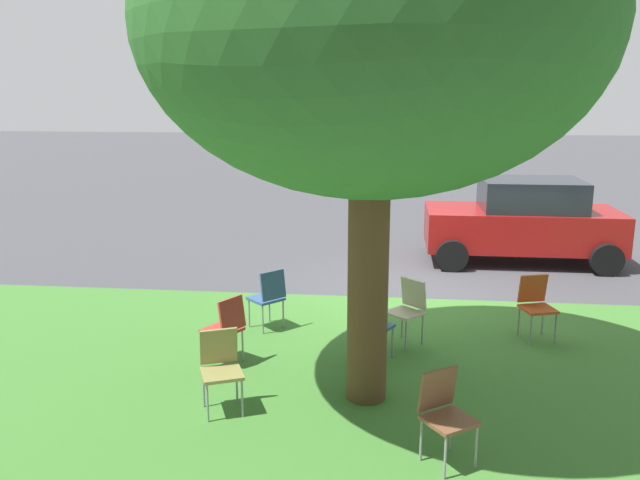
% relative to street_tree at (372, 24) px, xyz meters
% --- Properties ---
extents(ground, '(80.00, 80.00, 0.00)m').
position_rel_street_tree_xyz_m(ground, '(-0.57, -3.80, -3.98)').
color(ground, '#424247').
extents(grass_verge, '(48.00, 6.00, 0.01)m').
position_rel_street_tree_xyz_m(grass_verge, '(-0.57, -0.60, -3.98)').
color(grass_verge, '#3D752D').
rests_on(grass_verge, ground).
extents(street_tree, '(4.67, 4.67, 5.73)m').
position_rel_street_tree_xyz_m(street_tree, '(0.00, 0.00, 0.00)').
color(street_tree, brown).
rests_on(street_tree, ground).
extents(chair_0, '(0.52, 0.52, 0.88)m').
position_rel_street_tree_xyz_m(chair_0, '(-2.24, -2.04, -3.46)').
color(chair_0, '#C64C1E').
rests_on(chair_0, ground).
extents(chair_1, '(0.57, 0.57, 0.88)m').
position_rel_street_tree_xyz_m(chair_1, '(1.76, -0.71, -3.46)').
color(chair_1, '#B7332D').
rests_on(chair_1, ground).
extents(chair_2, '(0.59, 0.59, 0.88)m').
position_rel_street_tree_xyz_m(chair_2, '(1.46, -1.97, -3.46)').
color(chair_2, '#335184').
rests_on(chair_2, ground).
extents(chair_3, '(0.59, 0.59, 0.88)m').
position_rel_street_tree_xyz_m(chair_3, '(-0.49, -1.67, -3.46)').
color(chair_3, beige).
rests_on(chair_3, ground).
extents(chair_4, '(0.54, 0.55, 0.88)m').
position_rel_street_tree_xyz_m(chair_4, '(1.53, 0.44, -3.46)').
color(chair_4, olive).
rests_on(chair_4, ground).
extents(chair_5, '(0.58, 0.58, 0.88)m').
position_rel_street_tree_xyz_m(chair_5, '(-0.75, 1.20, -3.46)').
color(chair_5, brown).
rests_on(chair_5, ground).
extents(chair_6, '(0.57, 0.57, 0.88)m').
position_rel_street_tree_xyz_m(chair_6, '(-0.01, -1.01, -3.46)').
color(chair_6, '#335184').
rests_on(chair_6, ground).
extents(parked_car, '(3.70, 1.92, 1.65)m').
position_rel_street_tree_xyz_m(parked_car, '(-2.85, -6.20, -3.14)').
color(parked_car, maroon).
rests_on(parked_car, ground).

